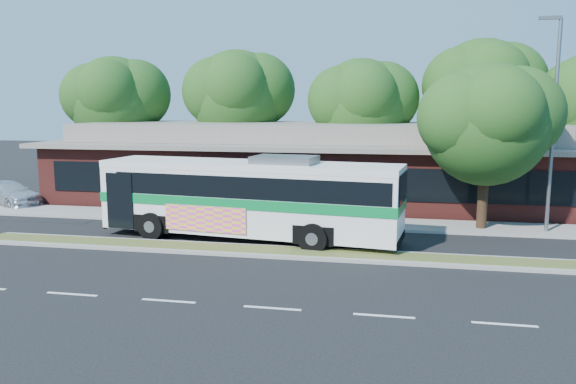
% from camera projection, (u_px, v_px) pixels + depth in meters
% --- Properties ---
extents(ground, '(120.00, 120.00, 0.00)m').
position_uv_depth(ground, '(303.00, 259.00, 20.11)').
color(ground, black).
rests_on(ground, ground).
extents(median_strip, '(26.00, 1.10, 0.15)m').
position_uv_depth(median_strip, '(305.00, 253.00, 20.68)').
color(median_strip, '#3A4A1F').
rests_on(median_strip, ground).
extents(sidewalk, '(44.00, 2.60, 0.12)m').
position_uv_depth(sidewalk, '(325.00, 222.00, 26.31)').
color(sidewalk, gray).
rests_on(sidewalk, ground).
extents(parking_lot, '(14.00, 12.00, 0.01)m').
position_uv_depth(parking_lot, '(31.00, 199.00, 33.21)').
color(parking_lot, black).
rests_on(parking_lot, ground).
extents(plaza_building, '(33.20, 11.20, 4.45)m').
position_uv_depth(plaza_building, '(340.00, 164.00, 32.38)').
color(plaza_building, maroon).
rests_on(plaza_building, ground).
extents(lamp_post, '(0.93, 0.18, 9.07)m').
position_uv_depth(lamp_post, '(553.00, 119.00, 23.38)').
color(lamp_post, slate).
rests_on(lamp_post, ground).
extents(tree_bg_a, '(6.47, 5.80, 8.63)m').
position_uv_depth(tree_bg_a, '(122.00, 99.00, 36.65)').
color(tree_bg_a, black).
rests_on(tree_bg_a, ground).
extents(tree_bg_b, '(6.69, 6.00, 9.00)m').
position_uv_depth(tree_bg_b, '(244.00, 95.00, 36.07)').
color(tree_bg_b, black).
rests_on(tree_bg_b, ground).
extents(tree_bg_c, '(6.24, 5.60, 8.26)m').
position_uv_depth(tree_bg_c, '(368.00, 103.00, 33.67)').
color(tree_bg_c, black).
rests_on(tree_bg_c, ground).
extents(tree_bg_d, '(6.91, 6.20, 9.37)m').
position_uv_depth(tree_bg_d, '(489.00, 89.00, 33.20)').
color(tree_bg_d, black).
rests_on(tree_bg_d, ground).
extents(transit_bus, '(12.63, 4.20, 3.48)m').
position_uv_depth(transit_bus, '(250.00, 193.00, 22.85)').
color(transit_bus, white).
rests_on(transit_bus, ground).
extents(sedan, '(4.89, 3.37, 1.32)m').
position_uv_depth(sedan, '(8.00, 194.00, 30.94)').
color(sedan, silver).
rests_on(sedan, ground).
extents(sidewalk_tree, '(5.91, 5.30, 7.32)m').
position_uv_depth(sidewalk_tree, '(496.00, 121.00, 24.13)').
color(sidewalk_tree, black).
rests_on(sidewalk_tree, ground).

